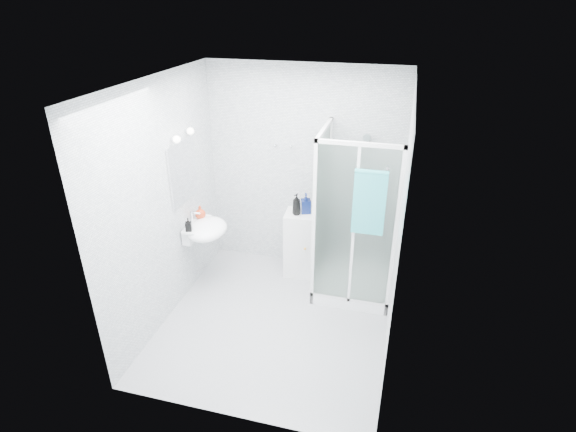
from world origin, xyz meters
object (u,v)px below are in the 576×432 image
(shampoo_bottle_b, at_px, (306,203))
(hand_towel, at_px, (369,201))
(wall_basin, at_px, (205,229))
(shampoo_bottle_a, at_px, (297,204))
(shower_enclosure, at_px, (347,260))
(soap_dispenser_black, at_px, (188,225))
(soap_dispenser_orange, at_px, (200,212))
(storage_cabinet, at_px, (299,243))

(shampoo_bottle_b, bearing_deg, hand_towel, -40.91)
(wall_basin, relative_size, shampoo_bottle_a, 2.08)
(shower_enclosure, distance_m, soap_dispenser_black, 1.90)
(hand_towel, bearing_deg, soap_dispenser_black, -176.96)
(shower_enclosure, xyz_separation_m, shampoo_bottle_b, (-0.58, 0.29, 0.54))
(shampoo_bottle_b, xyz_separation_m, soap_dispenser_orange, (-1.18, -0.47, -0.04))
(shower_enclosure, distance_m, hand_towel, 1.07)
(shower_enclosure, relative_size, hand_towel, 2.86)
(wall_basin, xyz_separation_m, shampoo_bottle_a, (0.98, 0.53, 0.20))
(wall_basin, distance_m, storage_cabinet, 1.22)
(shampoo_bottle_a, distance_m, shampoo_bottle_b, 0.12)
(shampoo_bottle_a, xyz_separation_m, soap_dispenser_black, (-1.08, -0.72, -0.06))
(wall_basin, distance_m, soap_dispenser_black, 0.26)
(shower_enclosure, xyz_separation_m, storage_cabinet, (-0.65, 0.26, -0.02))
(wall_basin, relative_size, storage_cabinet, 0.65)
(hand_towel, relative_size, soap_dispenser_orange, 4.30)
(shampoo_bottle_b, bearing_deg, shower_enclosure, -26.71)
(soap_dispenser_orange, distance_m, soap_dispenser_black, 0.32)
(wall_basin, relative_size, hand_towel, 0.80)
(shower_enclosure, distance_m, shampoo_bottle_b, 0.84)
(storage_cabinet, height_order, soap_dispenser_orange, soap_dispenser_orange)
(soap_dispenser_black, bearing_deg, wall_basin, 61.41)
(soap_dispenser_orange, xyz_separation_m, soap_dispenser_black, (0.00, -0.32, -0.00))
(wall_basin, bearing_deg, shampoo_bottle_a, 28.54)
(hand_towel, xyz_separation_m, soap_dispenser_black, (-1.98, -0.10, -0.47))
(shower_enclosure, xyz_separation_m, soap_dispenser_black, (-1.76, -0.51, 0.49))
(shower_enclosure, height_order, hand_towel, shower_enclosure)
(wall_basin, height_order, storage_cabinet, wall_basin)
(hand_towel, bearing_deg, soap_dispenser_orange, 173.71)
(storage_cabinet, distance_m, soap_dispenser_orange, 1.31)
(shampoo_bottle_b, bearing_deg, soap_dispenser_black, -145.91)
(soap_dispenser_orange, bearing_deg, shower_enclosure, 5.93)
(shampoo_bottle_b, height_order, soap_dispenser_black, shampoo_bottle_b)
(wall_basin, bearing_deg, hand_towel, -2.60)
(wall_basin, xyz_separation_m, storage_cabinet, (1.01, 0.58, -0.37))
(shampoo_bottle_a, relative_size, shampoo_bottle_b, 1.07)
(shampoo_bottle_a, bearing_deg, shower_enclosure, -17.63)
(shower_enclosure, xyz_separation_m, hand_towel, (0.22, -0.40, 0.97))
(shampoo_bottle_a, bearing_deg, hand_towel, -34.48)
(soap_dispenser_black, bearing_deg, soap_dispenser_orange, 90.41)
(soap_dispenser_orange, bearing_deg, shampoo_bottle_a, 20.19)
(shower_enclosure, xyz_separation_m, soap_dispenser_orange, (-1.76, -0.18, 0.50))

